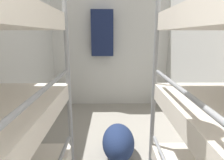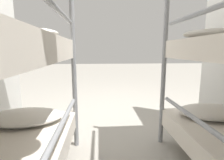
# 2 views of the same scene
# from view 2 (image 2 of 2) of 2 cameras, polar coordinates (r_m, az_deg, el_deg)

# --- Properties ---
(ground_plane) EXTENTS (20.00, 20.00, 0.00)m
(ground_plane) POSITION_cam_2_polar(r_m,az_deg,el_deg) (2.40, 0.72, -13.16)
(ground_plane) COLOR gray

